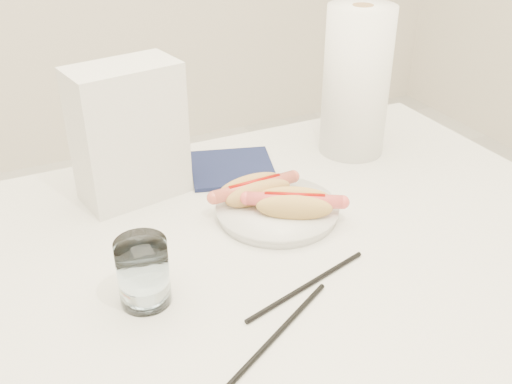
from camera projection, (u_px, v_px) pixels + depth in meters
name	position (u px, v px, depth m)	size (l,w,h in m)	color
table	(252.00, 275.00, 0.97)	(1.20, 0.80, 0.75)	silver
plate	(277.00, 211.00, 1.01)	(0.20, 0.20, 0.02)	silver
hotdog_left	(255.00, 190.00, 1.02)	(0.16, 0.07, 0.04)	tan
hotdog_right	(294.00, 204.00, 0.98)	(0.15, 0.12, 0.04)	tan
water_glass	(143.00, 272.00, 0.80)	(0.07, 0.07, 0.10)	white
chopstick_near	(278.00, 333.00, 0.76)	(0.01, 0.01, 0.23)	black
chopstick_far	(307.00, 285.00, 0.84)	(0.01, 0.01, 0.23)	black
napkin_box	(129.00, 133.00, 1.02)	(0.18, 0.10, 0.24)	silver
navy_napkin	(232.00, 168.00, 1.16)	(0.16, 0.16, 0.01)	#13193B
paper_towel_roll	(356.00, 82.00, 1.17)	(0.13, 0.13, 0.30)	white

